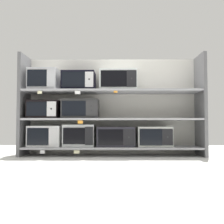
# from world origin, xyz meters

# --- Properties ---
(ground) EXTENTS (6.71, 6.00, 0.02)m
(ground) POSITION_xyz_m (0.00, -1.00, -0.01)
(ground) COLOR silver
(back_panel) EXTENTS (2.91, 0.04, 1.57)m
(back_panel) POSITION_xyz_m (0.00, 0.27, 0.79)
(back_panel) COLOR beige
(back_panel) RESTS_ON ground
(upright_left) EXTENTS (0.05, 0.50, 1.57)m
(upright_left) POSITION_xyz_m (-1.39, 0.00, 0.79)
(upright_left) COLOR #5B5B5E
(upright_left) RESTS_ON ground
(upright_right) EXTENTS (0.05, 0.50, 1.57)m
(upright_right) POSITION_xyz_m (1.39, 0.00, 0.79)
(upright_right) COLOR #5B5B5E
(upright_right) RESTS_ON ground
(shelf_0) EXTENTS (2.71, 0.50, 0.03)m
(shelf_0) POSITION_xyz_m (0.00, 0.00, 0.13)
(shelf_0) COLOR #99999E
(shelf_0) RESTS_ON ground
(microwave_0) EXTENTS (0.50, 0.33, 0.32)m
(microwave_0) POSITION_xyz_m (-1.04, -0.00, 0.30)
(microwave_0) COLOR silver
(microwave_0) RESTS_ON shelf_0
(microwave_1) EXTENTS (0.48, 0.34, 0.34)m
(microwave_1) POSITION_xyz_m (-0.51, -0.00, 0.31)
(microwave_1) COLOR #B5B8B9
(microwave_1) RESTS_ON shelf_0
(microwave_2) EXTENTS (0.58, 0.36, 0.30)m
(microwave_2) POSITION_xyz_m (0.06, -0.00, 0.29)
(microwave_2) COLOR #282731
(microwave_2) RESTS_ON shelf_0
(microwave_3) EXTENTS (0.53, 0.35, 0.31)m
(microwave_3) POSITION_xyz_m (0.66, -0.00, 0.29)
(microwave_3) COLOR #BABEB6
(microwave_3) RESTS_ON shelf_0
(price_tag_0) EXTENTS (0.07, 0.00, 0.05)m
(price_tag_0) POSITION_xyz_m (-1.02, -0.25, 0.08)
(price_tag_0) COLOR white
(price_tag_1) EXTENTS (0.08, 0.00, 0.05)m
(price_tag_1) POSITION_xyz_m (-0.52, -0.25, 0.08)
(price_tag_1) COLOR beige
(shelf_1) EXTENTS (2.71, 0.50, 0.03)m
(shelf_1) POSITION_xyz_m (0.00, 0.00, 0.56)
(shelf_1) COLOR #99999E
(microwave_4) EXTENTS (0.47, 0.42, 0.28)m
(microwave_4) POSITION_xyz_m (-1.06, -0.00, 0.72)
(microwave_4) COLOR black
(microwave_4) RESTS_ON shelf_1
(microwave_5) EXTENTS (0.56, 0.37, 0.29)m
(microwave_5) POSITION_xyz_m (-0.49, -0.00, 0.72)
(microwave_5) COLOR #2E2E2F
(microwave_5) RESTS_ON shelf_1
(price_tag_2) EXTENTS (0.08, 0.00, 0.05)m
(price_tag_2) POSITION_xyz_m (-0.46, -0.25, 0.52)
(price_tag_2) COLOR orange
(shelf_2) EXTENTS (2.71, 0.50, 0.03)m
(shelf_2) POSITION_xyz_m (0.00, 0.00, 1.00)
(shelf_2) COLOR #99999E
(microwave_6) EXTENTS (0.44, 0.39, 0.34)m
(microwave_6) POSITION_xyz_m (-1.07, -0.00, 1.18)
(microwave_6) COLOR #B7B9BE
(microwave_6) RESTS_ON shelf_2
(microwave_7) EXTENTS (0.51, 0.41, 0.29)m
(microwave_7) POSITION_xyz_m (-0.52, -0.00, 1.16)
(microwave_7) COLOR black
(microwave_7) RESTS_ON shelf_2
(microwave_8) EXTENTS (0.57, 0.38, 0.32)m
(microwave_8) POSITION_xyz_m (0.10, -0.00, 1.17)
(microwave_8) COLOR silver
(microwave_8) RESTS_ON shelf_2
(price_tag_3) EXTENTS (0.07, 0.00, 0.04)m
(price_tag_3) POSITION_xyz_m (-1.07, -0.25, 0.96)
(price_tag_3) COLOR beige
(price_tag_4) EXTENTS (0.08, 0.00, 0.05)m
(price_tag_4) POSITION_xyz_m (-0.51, -0.25, 0.96)
(price_tag_4) COLOR white
(price_tag_5) EXTENTS (0.06, 0.00, 0.03)m
(price_tag_5) POSITION_xyz_m (0.06, -0.25, 0.96)
(price_tag_5) COLOR orange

